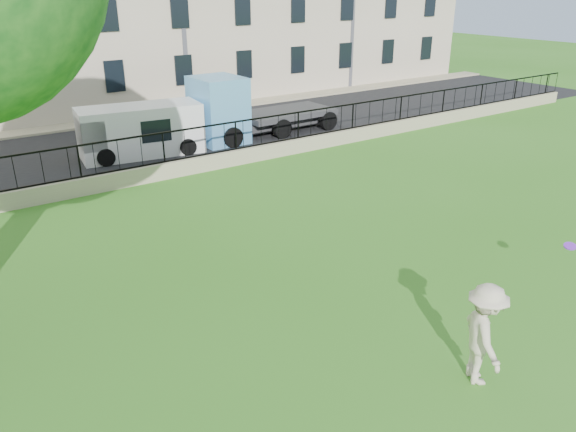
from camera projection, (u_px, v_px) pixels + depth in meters
ground at (402, 332)px, 11.61m from camera, size 120.00×120.00×0.00m
retaining_wall at (166, 170)px, 20.57m from camera, size 50.00×0.40×0.60m
iron_railing at (164, 148)px, 20.25m from camera, size 50.00×0.05×1.13m
street at (122, 149)px, 24.25m from camera, size 60.00×9.00×0.01m
sidewalk at (86, 125)px, 28.16m from camera, size 60.00×1.40×0.12m
man at (484, 334)px, 9.85m from camera, size 1.27×1.44×1.94m
frisbee at (570, 246)px, 12.42m from camera, size 0.35×0.35×0.12m
white_van at (141, 131)px, 23.11m from camera, size 5.10×2.54×2.05m
blue_truck at (264, 104)px, 26.14m from camera, size 6.91×2.54×2.88m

